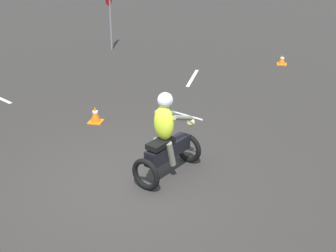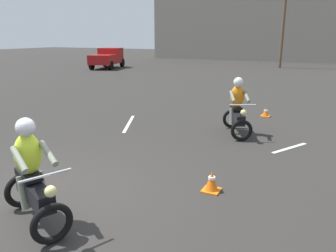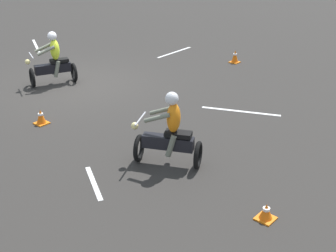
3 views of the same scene
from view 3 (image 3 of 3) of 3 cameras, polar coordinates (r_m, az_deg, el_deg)
name	(u,v)px [view 3 (image 3 of 3)]	position (r m, az deg, el deg)	size (l,w,h in m)	color
ground_plane	(78,85)	(14.96, -10.95, 4.95)	(120.00, 120.00, 0.00)	#2D2B28
motorcycle_rider_foreground	(53,62)	(14.96, -13.81, 7.62)	(1.53, 1.13, 1.66)	black
motorcycle_rider_background	(170,134)	(9.77, 0.20, -0.95)	(1.17, 1.52, 1.66)	black
traffic_cone_near_right	(266,212)	(8.53, 11.87, -10.24)	(0.32, 0.32, 0.31)	orange
traffic_cone_mid_left	(41,117)	(12.33, -15.23, 1.07)	(0.32, 0.32, 0.39)	orange
traffic_cone_far_right	(235,57)	(17.02, 8.17, 8.38)	(0.32, 0.32, 0.46)	orange
lane_stripe_ne	(94,183)	(9.56, -9.04, -6.86)	(0.10, 1.34, 0.01)	silver
lane_stripe_nw	(241,111)	(12.86, 8.86, 1.79)	(0.10, 2.14, 0.01)	silver
lane_stripe_w	(174,52)	(18.19, 0.79, 8.98)	(0.10, 1.93, 0.01)	silver
lane_stripe_sw	(36,46)	(19.83, -15.79, 9.40)	(0.10, 2.06, 0.01)	silver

